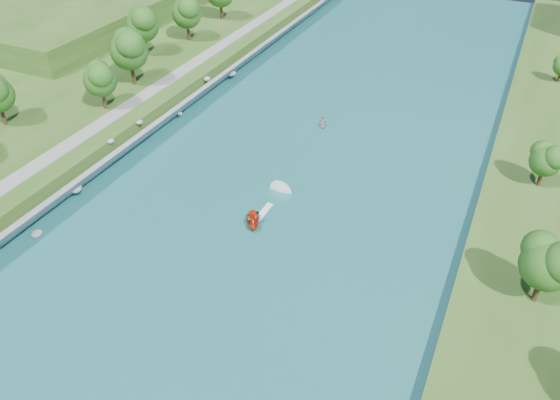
% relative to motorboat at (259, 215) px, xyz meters
% --- Properties ---
extents(ground, '(260.00, 260.00, 0.00)m').
position_rel_motorboat_xyz_m(ground, '(-0.65, -16.86, -0.75)').
color(ground, '#2D5119').
rests_on(ground, ground).
extents(river_water, '(55.00, 240.00, 0.10)m').
position_rel_motorboat_xyz_m(river_water, '(-0.65, 3.14, -0.70)').
color(river_water, '#175158').
rests_on(river_water, ground).
extents(berm_west, '(45.00, 240.00, 3.50)m').
position_rel_motorboat_xyz_m(berm_west, '(-50.65, 3.14, 1.00)').
color(berm_west, '#2D5119').
rests_on(berm_west, ground).
extents(riprap_bank, '(4.23, 236.00, 4.34)m').
position_rel_motorboat_xyz_m(riprap_bank, '(-26.50, 2.26, 1.05)').
color(riprap_bank, slate).
rests_on(riprap_bank, ground).
extents(riverside_path, '(3.00, 200.00, 0.10)m').
position_rel_motorboat_xyz_m(riverside_path, '(-33.15, 3.14, 2.80)').
color(riverside_path, gray).
rests_on(riverside_path, berm_west).
extents(motorboat, '(3.60, 18.85, 2.12)m').
position_rel_motorboat_xyz_m(motorboat, '(0.00, 0.00, 0.00)').
color(motorboat, red).
rests_on(motorboat, river_water).
extents(raft, '(2.77, 3.26, 1.68)m').
position_rel_motorboat_xyz_m(raft, '(-1.72, 28.66, -0.28)').
color(raft, gray).
rests_on(raft, river_water).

